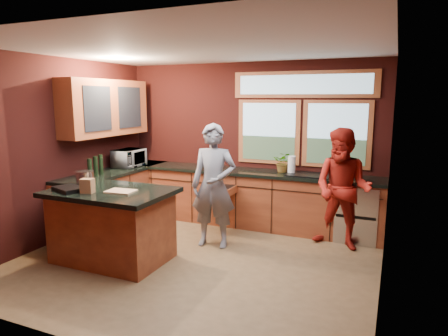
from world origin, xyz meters
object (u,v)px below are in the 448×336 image
Objects in this scene: person_grey at (214,186)px; person_red at (343,189)px; cutting_board at (121,191)px; island at (112,225)px; stock_pot at (85,178)px.

person_grey is 1.03× the size of person_red.
cutting_board is (-2.49, -1.69, 0.10)m from person_red.
cutting_board is at bearing -132.07° from person_red.
person_grey is at bearing 52.52° from cutting_board.
person_red is 4.88× the size of cutting_board.
person_grey is 1.81m from person_red.
island is 3.18m from person_red.
island is 0.80m from stock_pot.
person_grey is at bearing -145.30° from person_red.
cutting_board is at bearing -14.93° from stock_pot.
person_grey is 1.77m from stock_pot.
island is at bearing -134.86° from person_red.
cutting_board is 1.46× the size of stock_pot.
person_grey reaches higher than cutting_board.
stock_pot is (-1.55, -0.85, 0.15)m from person_grey.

